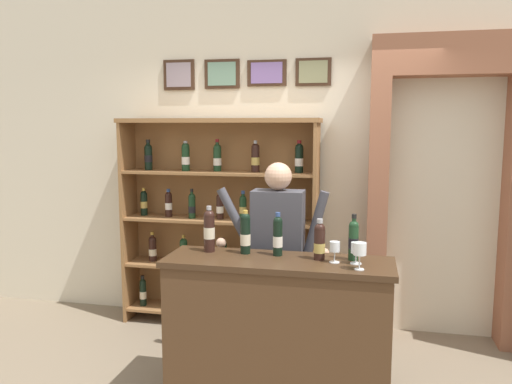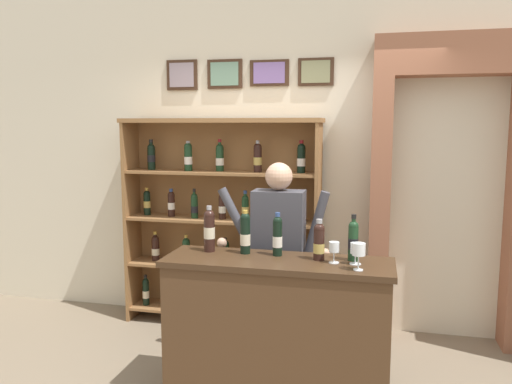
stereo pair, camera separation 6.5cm
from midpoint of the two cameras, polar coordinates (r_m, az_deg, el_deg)
back_wall at (r=4.83m, az=3.91°, el=4.52°), size 12.00×0.19×3.27m
wine_shelf at (r=4.79m, az=-4.45°, el=-2.88°), size 1.87×0.36×1.95m
archway_doorway at (r=4.70m, az=20.01°, el=2.11°), size 1.29×0.45×2.63m
tasting_counter at (r=3.58m, az=1.88°, el=-15.30°), size 1.53×0.49×1.00m
shopkeeper at (r=3.89m, az=1.95°, el=-5.82°), size 0.88×0.22×1.61m
tasting_bottle_riserva at (r=3.61m, az=-5.79°, el=-4.22°), size 0.08×0.08×0.33m
tasting_bottle_super_tuscan at (r=3.54m, az=-1.73°, el=-4.62°), size 0.07×0.07×0.31m
tasting_bottle_prosecco at (r=3.49m, az=1.92°, el=-4.89°), size 0.07×0.07×0.30m
tasting_bottle_brunello at (r=3.41m, az=6.59°, el=-5.46°), size 0.07×0.07×0.28m
tasting_bottle_rosso at (r=3.42m, az=10.35°, el=-5.22°), size 0.07×0.07×0.31m
wine_glass_center at (r=3.35m, az=8.27°, el=-6.24°), size 0.07×0.07×0.14m
wine_glass_right at (r=3.35m, az=10.61°, el=-6.36°), size 0.07×0.07×0.14m
wine_glass_spare at (r=3.21m, az=10.99°, el=-6.36°), size 0.08×0.08×0.17m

